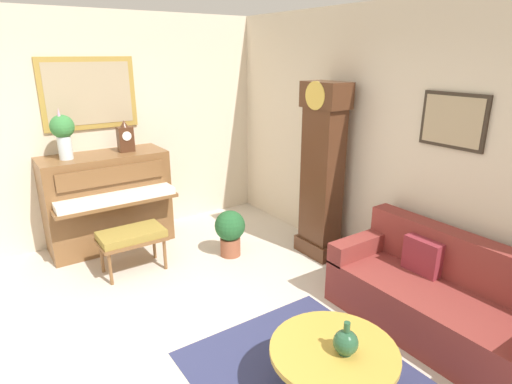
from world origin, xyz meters
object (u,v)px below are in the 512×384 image
object	(u,v)px
mantel_clock	(125,138)
piano	(108,200)
green_jug	(346,342)
grandfather_clock	(322,177)
flower_vase	(63,132)
piano_bench	(132,237)
coffee_table	(334,352)
potted_plant	(230,230)
couch	(443,300)

from	to	relation	value
mantel_clock	piano	bearing A→B (deg)	-90.32
piano	green_jug	size ratio (longest dim) A/B	6.00
grandfather_clock	flower_vase	world-z (taller)	grandfather_clock
green_jug	mantel_clock	bearing A→B (deg)	-175.47
piano_bench	grandfather_clock	world-z (taller)	grandfather_clock
piano	piano_bench	xyz separation A→B (m)	(0.82, -0.00, -0.18)
coffee_table	grandfather_clock	bearing A→B (deg)	139.94
piano_bench	potted_plant	bearing A→B (deg)	75.59
mantel_clock	flower_vase	world-z (taller)	flower_vase
couch	coffee_table	xyz separation A→B (m)	(0.01, -1.29, 0.06)
grandfather_clock	couch	world-z (taller)	grandfather_clock
couch	mantel_clock	distance (m)	3.84
coffee_table	green_jug	bearing A→B (deg)	22.30
piano_bench	flower_vase	distance (m)	1.41
couch	flower_vase	size ratio (longest dim) A/B	3.28
coffee_table	mantel_clock	size ratio (longest dim) A/B	2.32
piano_bench	green_jug	size ratio (longest dim) A/B	2.92
grandfather_clock	potted_plant	size ratio (longest dim) A/B	3.62
piano_bench	potted_plant	xyz separation A→B (m)	(0.28, 1.08, -0.08)
potted_plant	flower_vase	bearing A→B (deg)	-126.56
couch	flower_vase	world-z (taller)	flower_vase
piano	coffee_table	bearing A→B (deg)	8.92
couch	flower_vase	distance (m)	4.20
piano	couch	xyz separation A→B (m)	(3.37, 1.82, -0.28)
piano_bench	mantel_clock	bearing A→B (deg)	160.62
coffee_table	potted_plant	world-z (taller)	potted_plant
flower_vase	green_jug	size ratio (longest dim) A/B	2.42
green_jug	piano	bearing A→B (deg)	-170.78
green_jug	potted_plant	size ratio (longest dim) A/B	0.43
piano	grandfather_clock	world-z (taller)	grandfather_clock
piano	green_jug	bearing A→B (deg)	9.22
grandfather_clock	flower_vase	xyz separation A→B (m)	(-1.65, -2.38, 0.52)
couch	grandfather_clock	bearing A→B (deg)	174.56
piano	mantel_clock	xyz separation A→B (m)	(0.00, 0.29, 0.75)
grandfather_clock	mantel_clock	bearing A→B (deg)	-134.17
piano	flower_vase	distance (m)	0.98
coffee_table	potted_plant	xyz separation A→B (m)	(-2.28, 0.55, -0.05)
couch	potted_plant	world-z (taller)	couch
coffee_table	flower_vase	size ratio (longest dim) A/B	1.52
piano_bench	coffee_table	distance (m)	2.61
piano	potted_plant	size ratio (longest dim) A/B	2.57
green_jug	grandfather_clock	bearing A→B (deg)	141.65
mantel_clock	flower_vase	xyz separation A→B (m)	(-0.00, -0.69, 0.14)
grandfather_clock	coffee_table	world-z (taller)	grandfather_clock
mantel_clock	coffee_table	bearing A→B (deg)	4.13
piano_bench	mantel_clock	xyz separation A→B (m)	(-0.82, 0.29, 0.93)
flower_vase	potted_plant	bearing A→B (deg)	53.44
mantel_clock	green_jug	size ratio (longest dim) A/B	1.58
flower_vase	green_jug	bearing A→B (deg)	15.55
mantel_clock	couch	bearing A→B (deg)	24.45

